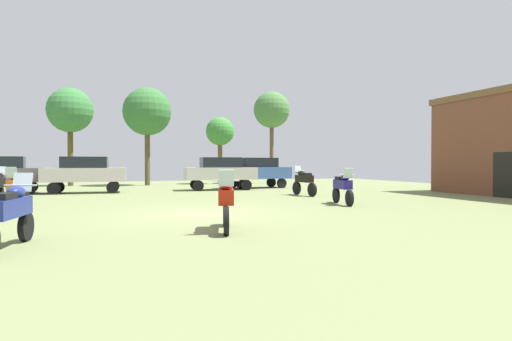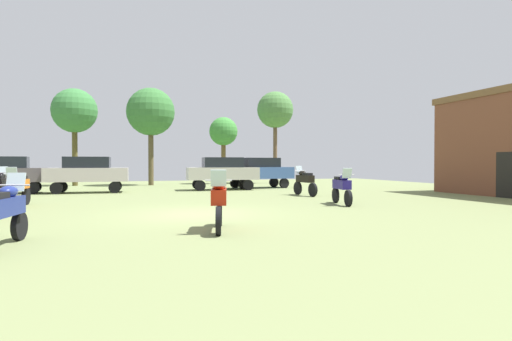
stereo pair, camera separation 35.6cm
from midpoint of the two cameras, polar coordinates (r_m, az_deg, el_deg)
name	(u,v)px [view 1 (the left image)]	position (r m, az deg, el deg)	size (l,w,h in m)	color
ground_plane	(198,215)	(13.55, -8.73, -6.01)	(44.00, 52.00, 0.02)	#768350
motorcycle_1	(304,181)	(21.16, 6.14, -1.45)	(0.62, 2.13, 1.51)	black
motorcycle_4	(343,187)	(16.81, 11.27, -2.18)	(0.69, 2.10, 1.46)	black
motorcycle_8	(226,201)	(10.15, -5.19, -4.15)	(0.75, 2.08, 1.50)	black
motorcycle_10	(17,188)	(17.85, -30.51, -2.04)	(0.65, 2.19, 1.51)	black
motorcycle_12	(10,212)	(9.35, -31.74, -4.85)	(0.70, 2.23, 1.45)	black
car_1	(220,171)	(25.54, -5.32, -0.06)	(4.41, 2.09, 2.00)	black
car_2	(85,172)	(24.72, -22.87, -0.17)	(4.38, 1.99, 2.00)	black
car_4	(257,170)	(27.35, -0.21, 0.02)	(4.50, 2.34, 2.00)	black
tree_1	(70,111)	(33.10, -24.52, 7.46)	(3.21, 3.21, 7.08)	brown
tree_2	(220,132)	(33.35, -5.28, 5.24)	(2.27, 2.27, 5.33)	brown
tree_3	(272,111)	(34.48, 1.88, 8.24)	(2.99, 2.99, 7.55)	brown
tree_6	(147,112)	(32.08, -15.07, 7.76)	(3.55, 3.55, 7.26)	brown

